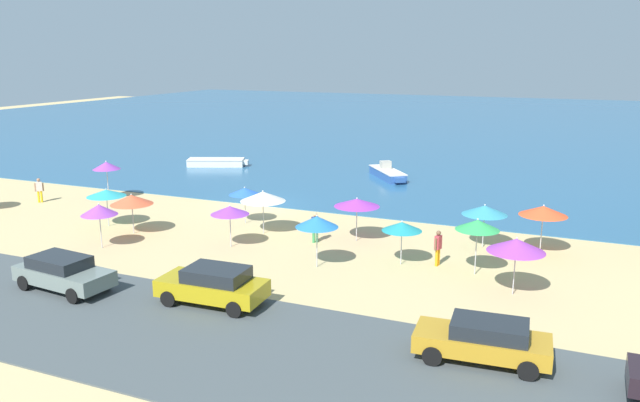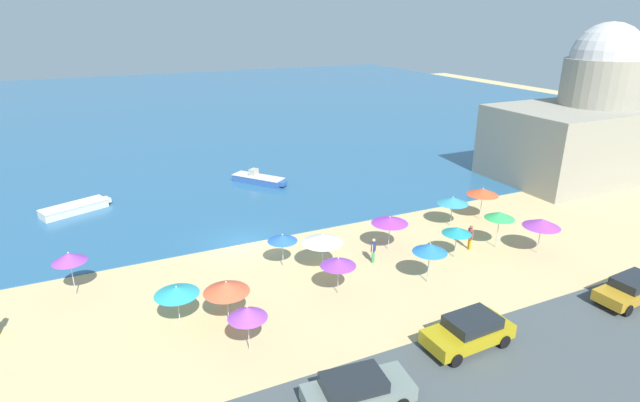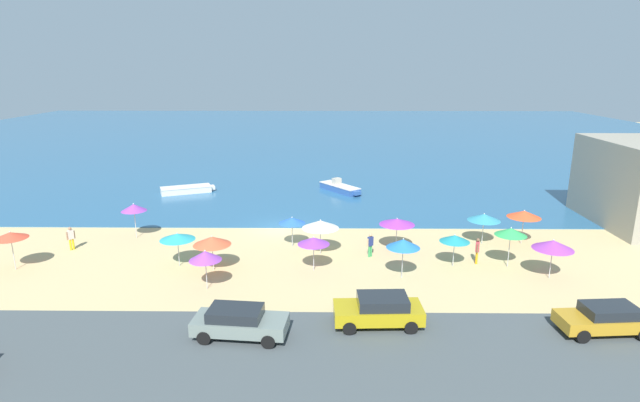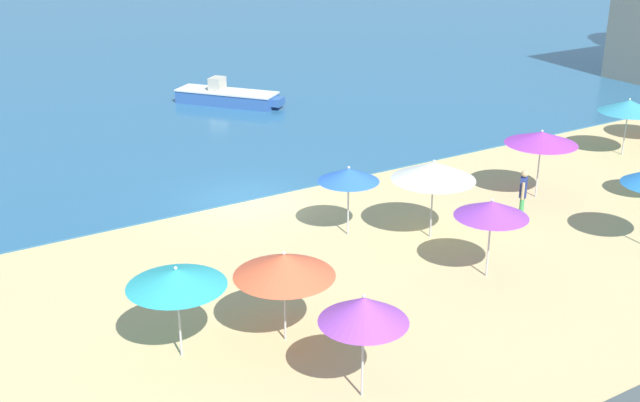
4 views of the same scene
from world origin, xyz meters
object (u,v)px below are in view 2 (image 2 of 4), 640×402
Objects in this scene: beach_umbrella_14 at (483,192)px; parked_car_1 at (631,289)px; skiff_nearshore at (259,179)px; beach_umbrella_1 at (542,223)px; beach_umbrella_4 at (177,291)px; beach_umbrella_6 at (282,238)px; beach_umbrella_11 at (457,230)px; bather_1 at (470,236)px; beach_umbrella_10 at (430,248)px; beach_umbrella_8 at (390,220)px; parked_car_4 at (357,390)px; beach_umbrella_2 at (247,313)px; skiff_offshore at (75,208)px; beach_umbrella_5 at (500,215)px; harbor_fortress at (581,122)px; beach_umbrella_0 at (69,257)px; beach_umbrella_3 at (453,200)px; parked_car_3 at (469,331)px; beach_umbrella_9 at (338,262)px; beach_umbrella_13 at (322,238)px; beach_umbrella_12 at (226,287)px.

beach_umbrella_14 is 12.67m from parked_car_1.
skiff_nearshore is (-11.76, 27.81, -0.38)m from parked_car_1.
beach_umbrella_4 is at bearing 175.78° from beach_umbrella_1.
beach_umbrella_14 is (16.36, 0.77, 0.30)m from beach_umbrella_6.
bather_1 is (1.63, 0.50, -0.91)m from beach_umbrella_11.
beach_umbrella_14 is (9.44, 6.17, 0.02)m from beach_umbrella_10.
beach_umbrella_10 is at bearing 143.37° from parked_car_1.
beach_umbrella_10 is 10.81m from parked_car_1.
beach_umbrella_8 reaches higher than parked_car_4.
beach_umbrella_8 is at bearing 28.53° from beach_umbrella_2.
skiff_offshore is (-15.39, -0.73, -0.05)m from skiff_nearshore.
harbor_fortress reaches higher than beach_umbrella_5.
beach_umbrella_0 reaches higher than beach_umbrella_3.
parked_car_3 is at bearing -102.16° from beach_umbrella_8.
beach_umbrella_10 is 0.18× the size of harbor_fortress.
beach_umbrella_0 is at bearing 155.60° from beach_umbrella_9.
parked_car_1 is 38.35m from skiff_offshore.
beach_umbrella_8 is at bearing -7.45° from beach_umbrella_0.
beach_umbrella_4 is 0.41× the size of skiff_offshore.
bather_1 is 0.32× the size of skiff_offshore.
beach_umbrella_6 reaches higher than parked_car_3.
beach_umbrella_0 is at bearing -174.99° from harbor_fortress.
parked_car_1 is (-0.84, -12.57, -1.40)m from beach_umbrella_14.
beach_umbrella_0 reaches higher than beach_umbrella_2.
beach_umbrella_13 is (-11.89, 2.07, -0.22)m from beach_umbrella_5.
bather_1 is at bearing 4.35° from beach_umbrella_12.
beach_umbrella_2 is at bearing -121.94° from beach_umbrella_6.
beach_umbrella_2 reaches higher than parked_car_3.
beach_umbrella_9 is 0.89× the size of beach_umbrella_10.
parked_car_3 is at bearing -151.62° from beach_umbrella_1.
harbor_fortress reaches higher than skiff_offshore.
beach_umbrella_8 reaches higher than beach_umbrella_2.
beach_umbrella_1 is 0.56× the size of parked_car_1.
beach_umbrella_2 is (-20.14, -1.72, -0.12)m from beach_umbrella_1.
beach_umbrella_6 is 12.51m from parked_car_4.
beach_umbrella_10 reaches higher than parked_car_3.
skiff_nearshore is at bearing 83.96° from beach_umbrella_9.
beach_umbrella_13 is (13.68, -3.19, -0.21)m from beach_umbrella_0.
beach_umbrella_12 is at bearing 177.07° from beach_umbrella_1.
beach_umbrella_0 reaches higher than beach_umbrella_11.
beach_umbrella_5 reaches higher than beach_umbrella_14.
beach_umbrella_0 is at bearing 168.37° from beach_umbrella_5.
beach_umbrella_10 is 1.08× the size of beach_umbrella_12.
beach_umbrella_9 reaches higher than skiff_offshore.
beach_umbrella_12 is 21.54m from parked_car_1.
beach_umbrella_3 is 0.47× the size of skiff_nearshore.
beach_umbrella_13 reaches higher than beach_umbrella_2.
skiff_offshore is at bearing 131.88° from beach_umbrella_10.
beach_umbrella_14 is 0.47× the size of skiff_offshore.
beach_umbrella_11 is (17.39, 0.14, -0.09)m from beach_umbrella_4.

